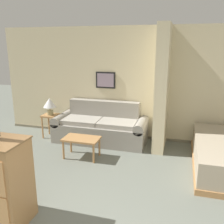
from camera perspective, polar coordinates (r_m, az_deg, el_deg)
wall_back at (r=5.80m, az=9.32°, el=6.10°), size 7.54×0.16×2.60m
wall_partition_pillar at (r=5.30m, az=11.38°, el=5.21°), size 0.24×0.86×2.60m
couch at (r=5.81m, az=-2.59°, el=-3.53°), size 2.13×0.84×0.90m
coffee_table at (r=5.00m, az=-7.00°, el=-6.49°), size 0.71×0.43×0.41m
side_table at (r=6.20m, az=-13.82°, el=-1.66°), size 0.36×0.36×0.56m
table_lamp at (r=6.10m, az=-14.05°, el=1.87°), size 0.30×0.30×0.41m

